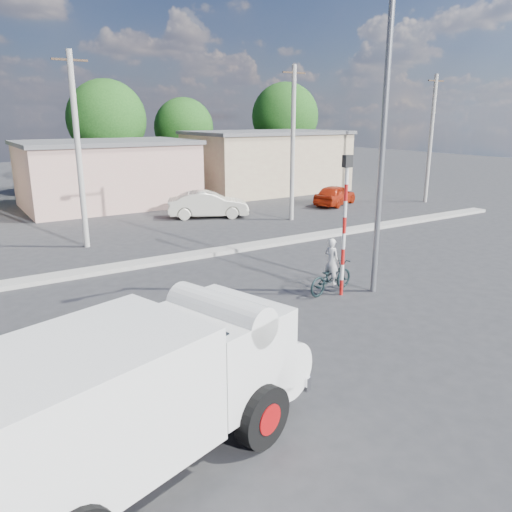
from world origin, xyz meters
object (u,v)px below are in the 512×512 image
truck (146,388)px  car_cream (208,204)px  bicycle (331,277)px  traffic_pole (345,214)px  cyclist (331,270)px  streetlight (379,134)px  car_red (335,195)px

truck → car_cream: (10.29, 17.89, -0.66)m
bicycle → traffic_pole: traffic_pole is taller
traffic_pole → bicycle: bearing=110.5°
traffic_pole → car_cream: bearing=80.5°
truck → cyclist: bearing=13.7°
car_cream → streetlight: (-1.33, -13.82, 4.23)m
truck → cyclist: size_ratio=4.34×
bicycle → streetlight: streetlight is taller
bicycle → car_red: car_red is taller
car_cream → streetlight: bearing=-160.7°
streetlight → car_cream: bearing=84.5°
car_cream → car_red: 8.68m
traffic_pole → truck: bearing=-151.4°
car_red → streetlight: bearing=117.9°
car_cream → bicycle: bearing=-165.5°
truck → traffic_pole: (8.02, 4.37, 1.21)m
car_red → cyclist: bearing=113.6°
car_cream → traffic_pole: bearing=-164.7°
truck → bicycle: truck is taller
bicycle → car_red: 16.62m
car_cream → car_red: (8.64, -0.75, -0.08)m
cyclist → car_cream: (2.41, 13.16, -0.01)m
truck → streetlight: bearing=7.2°
cyclist → car_red: cyclist is taller
cyclist → streetlight: bearing=-132.3°
car_cream → streetlight: streetlight is taller
truck → bicycle: 9.24m
bicycle → streetlight: 4.63m
bicycle → car_cream: car_cream is taller
cyclist → car_cream: cyclist is taller
traffic_pole → car_red: bearing=49.5°
cyclist → streetlight: 4.41m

